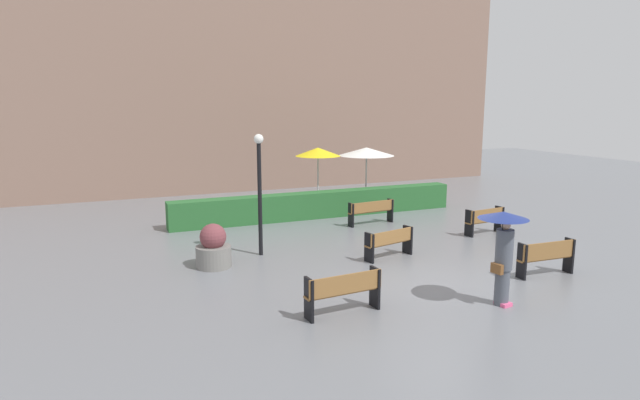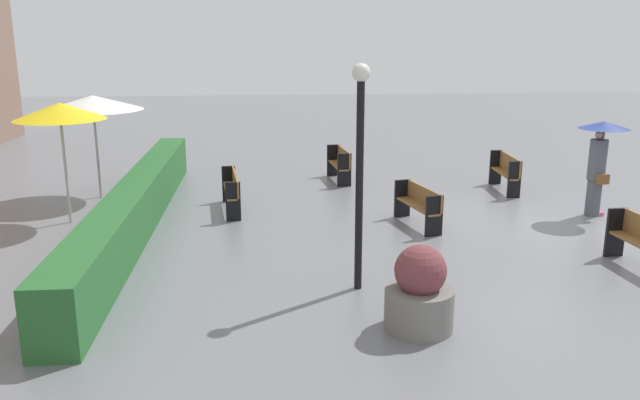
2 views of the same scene
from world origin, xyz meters
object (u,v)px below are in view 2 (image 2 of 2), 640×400
(patio_umbrella_yellow, at_px, (60,111))
(bench_far_right, at_px, (340,162))
(bench_back_row, at_px, (232,188))
(planter_pot, at_px, (420,293))
(bench_near_right, at_px, (506,170))
(lamp_post, at_px, (360,153))
(patio_umbrella_white, at_px, (93,103))
(pedestrian_with_umbrella, at_px, (600,153))
(bench_mid_center, at_px, (419,203))

(patio_umbrella_yellow, bearing_deg, bench_far_right, -60.61)
(bench_back_row, relative_size, planter_pot, 1.55)
(bench_near_right, height_order, planter_pot, planter_pot)
(bench_far_right, xyz_separation_m, bench_back_row, (-2.85, 2.82, 0.01))
(bench_far_right, relative_size, lamp_post, 0.43)
(lamp_post, height_order, patio_umbrella_white, lamp_post)
(bench_far_right, relative_size, bench_near_right, 0.92)
(pedestrian_with_umbrella, xyz_separation_m, planter_pot, (-5.28, 5.23, -0.91))
(patio_umbrella_white, bearing_deg, bench_back_row, -114.55)
(bench_near_right, relative_size, planter_pot, 1.38)
(pedestrian_with_umbrella, distance_m, lamp_post, 7.00)
(lamp_post, relative_size, patio_umbrella_yellow, 1.38)
(patio_umbrella_yellow, xyz_separation_m, patio_umbrella_white, (2.21, -0.12, -0.05))
(planter_pot, xyz_separation_m, patio_umbrella_yellow, (5.73, 6.30, 1.88))
(bench_far_right, distance_m, patio_umbrella_white, 6.56)
(planter_pot, height_order, patio_umbrella_yellow, patio_umbrella_yellow)
(bench_far_right, distance_m, bench_back_row, 4.01)
(planter_pot, distance_m, patio_umbrella_white, 10.23)
(bench_near_right, relative_size, lamp_post, 0.47)
(pedestrian_with_umbrella, bearing_deg, patio_umbrella_yellow, 87.73)
(bench_near_right, xyz_separation_m, patio_umbrella_white, (0.17, 10.31, 1.79))
(bench_back_row, height_order, patio_umbrella_yellow, patio_umbrella_yellow)
(pedestrian_with_umbrella, distance_m, patio_umbrella_yellow, 11.58)
(bench_mid_center, bearing_deg, lamp_post, 151.95)
(bench_near_right, distance_m, patio_umbrella_yellow, 10.78)
(pedestrian_with_umbrella, bearing_deg, bench_far_right, 52.77)
(planter_pot, xyz_separation_m, patio_umbrella_white, (7.94, 6.19, 1.82))
(bench_far_right, relative_size, pedestrian_with_umbrella, 0.72)
(planter_pot, bearing_deg, pedestrian_with_umbrella, -44.76)
(bench_near_right, height_order, patio_umbrella_white, patio_umbrella_white)
(lamp_post, distance_m, patio_umbrella_white, 8.49)
(planter_pot, height_order, patio_umbrella_white, patio_umbrella_white)
(pedestrian_with_umbrella, distance_m, planter_pot, 7.48)
(bench_back_row, bearing_deg, patio_umbrella_white, 65.45)
(bench_mid_center, height_order, planter_pot, planter_pot)
(bench_back_row, distance_m, patio_umbrella_yellow, 3.99)
(bench_mid_center, relative_size, patio_umbrella_yellow, 0.64)
(bench_near_right, relative_size, patio_umbrella_yellow, 0.65)
(pedestrian_with_umbrella, relative_size, patio_umbrella_yellow, 0.82)
(bench_back_row, bearing_deg, bench_mid_center, -111.42)
(bench_back_row, xyz_separation_m, patio_umbrella_yellow, (-0.68, 3.46, 1.86))
(pedestrian_with_umbrella, bearing_deg, bench_back_row, 81.95)
(bench_mid_center, distance_m, bench_far_right, 4.57)
(bench_near_right, distance_m, planter_pot, 8.80)
(bench_far_right, relative_size, planter_pot, 1.27)
(planter_pot, bearing_deg, bench_back_row, 23.90)
(bench_near_right, xyz_separation_m, lamp_post, (-6.25, 4.75, 1.66))
(bench_mid_center, relative_size, pedestrian_with_umbrella, 0.78)
(bench_near_right, distance_m, lamp_post, 8.02)
(pedestrian_with_umbrella, relative_size, planter_pot, 1.76)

